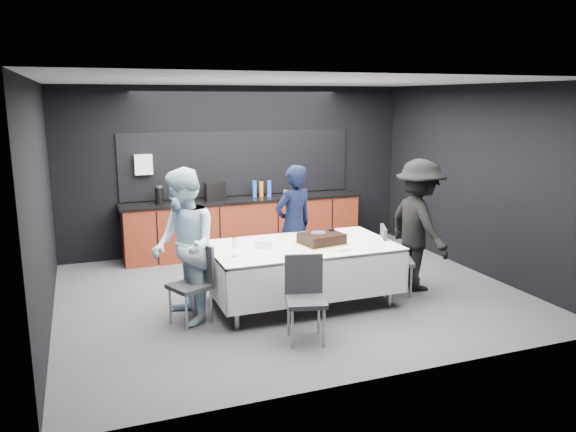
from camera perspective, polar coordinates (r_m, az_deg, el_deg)
The scene contains 18 objects.
ground at distance 7.68m, azimuth 0.26°, elevation -7.83°, with size 6.00×6.00×0.00m, color #48484E.
room_shell at distance 7.27m, azimuth 0.28°, elevation 6.10°, with size 6.04×5.04×2.82m.
kitchenette at distance 9.55m, azimuth -4.55°, elevation -0.53°, with size 4.10×0.64×2.05m.
party_table at distance 7.13m, azimuth 1.42°, elevation -3.99°, with size 2.32×1.32×0.78m.
cake_assembly at distance 7.13m, azimuth 3.43°, elevation -2.30°, with size 0.61×0.53×0.17m.
plate_stack at distance 6.98m, azimuth -2.52°, elevation -2.74°, with size 0.22×0.22×0.10m, color white.
loose_plate_near at distance 6.56m, azimuth -0.06°, elevation -4.12°, with size 0.20×0.20×0.01m, color white.
loose_plate_right_a at distance 7.58m, azimuth 5.80°, elevation -1.97°, with size 0.22×0.22×0.01m, color white.
loose_plate_right_b at distance 7.10m, azimuth 8.87°, elevation -3.01°, with size 0.22×0.22×0.01m, color white.
loose_plate_far at distance 7.43m, azimuth 1.40°, elevation -2.19°, with size 0.18×0.18×0.01m, color white.
fork_pile at distance 6.84m, azimuth 5.54°, elevation -3.42°, with size 0.17×0.11×0.03m, color white.
champagne_flute at distance 6.56m, azimuth -5.52°, elevation -2.77°, with size 0.06×0.06×0.22m.
chair_left at distance 6.68m, azimuth -9.41°, elevation -6.22°, with size 0.55×0.55×0.92m.
chair_right at distance 7.64m, azimuth 10.42°, elevation -3.94°, with size 0.55×0.55×0.92m.
chair_near at distance 6.15m, azimuth 1.73°, elevation -7.67°, with size 0.51×0.51×0.92m.
person_center at distance 7.86m, azimuth 0.58°, elevation -0.94°, with size 0.62×0.41×1.70m, color black.
person_left at distance 6.60m, azimuth -10.53°, elevation -3.08°, with size 0.89×0.69×1.82m, color silver.
person_right at distance 7.84m, azimuth 13.14°, elevation -0.91°, with size 1.16×0.67×1.80m, color black.
Camera 1 is at (-2.57, -6.76, 2.60)m, focal length 35.00 mm.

